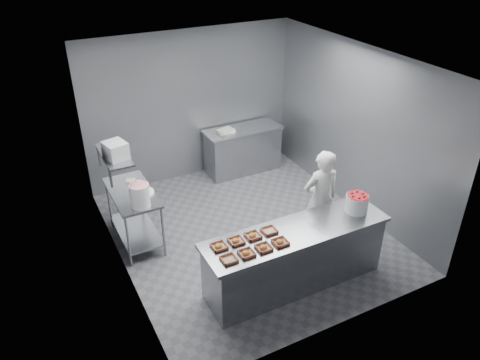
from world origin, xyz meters
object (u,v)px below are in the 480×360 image
service_counter (295,257)px  tray_5 (236,241)px  tray_7 (269,231)px  back_counter (243,150)px  tray_1 (246,253)px  tray_6 (253,235)px  prep_table (134,209)px  tray_3 (280,242)px  strawberry_tub (357,202)px  appliance (116,150)px  tray_0 (229,259)px  worker (320,200)px  tray_2 (264,247)px  tray_4 (219,246)px  glaze_bucket (140,195)px

service_counter → tray_5: bearing=170.4°
tray_7 → back_counter: bearing=68.3°
tray_1 → tray_6: same height
service_counter → back_counter: 3.37m
service_counter → prep_table: bearing=130.2°
tray_3 → tray_6: bearing=130.9°
tray_3 → strawberry_tub: bearing=6.4°
service_counter → appliance: appliance is taller
prep_table → tray_5: 2.02m
back_counter → strawberry_tub: 3.29m
tray_0 → strawberry_tub: size_ratio=0.60×
worker → strawberry_tub: size_ratio=5.15×
strawberry_tub → tray_0: bearing=-175.9°
tray_2 → strawberry_tub: strawberry_tub is taller
worker → tray_4: bearing=18.5°
prep_table → tray_7: size_ratio=6.40×
tray_2 → tray_1: bearing=180.0°
back_counter → tray_6: size_ratio=8.01×
tray_1 → tray_6: size_ratio=1.00×
prep_table → tray_4: (0.59, -1.81, 0.33)m
prep_table → glaze_bucket: glaze_bucket is taller
tray_2 → tray_6: (0.00, 0.28, 0.00)m
back_counter → tray_2: bearing=-113.6°
service_counter → tray_2: (-0.58, -0.14, 0.47)m
back_counter → tray_4: bearing=-122.2°
tray_7 → service_counter: bearing=-22.2°
service_counter → appliance: bearing=135.1°
tray_2 → tray_5: size_ratio=1.00×
appliance → tray_4: bearing=-78.9°
service_counter → tray_1: (-0.82, -0.14, 0.47)m
tray_6 → glaze_bucket: bearing=127.5°
prep_table → tray_2: tray_2 is taller
prep_table → appliance: bearing=-141.7°
tray_2 → tray_6: size_ratio=1.00×
back_counter → worker: 2.67m
strawberry_tub → tray_3: bearing=-173.6°
tray_0 → strawberry_tub: bearing=4.1°
tray_5 → appliance: (-1.00, 1.68, 0.76)m
worker → glaze_bucket: 2.63m
prep_table → tray_1: 2.27m
back_counter → tray_1: tray_1 is taller
tray_2 → tray_7: (0.24, 0.28, -0.00)m
prep_table → tray_5: bearing=-65.5°
tray_5 → back_counter: bearing=61.0°
tray_4 → tray_5: 0.24m
prep_table → tray_2: bearing=-62.9°
tray_5 → glaze_bucket: glaze_bucket is taller
tray_4 → glaze_bucket: (-0.57, 1.37, 0.16)m
strawberry_tub → glaze_bucket: bearing=150.1°
tray_1 → glaze_bucket: (-0.81, 1.65, 0.16)m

